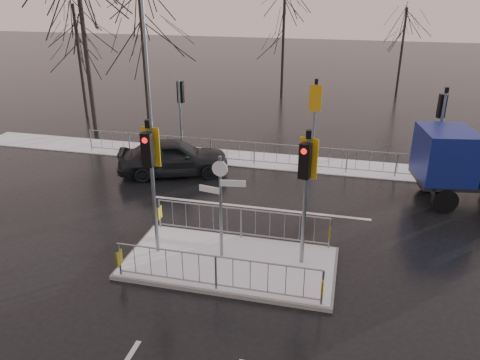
% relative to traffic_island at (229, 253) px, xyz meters
% --- Properties ---
extents(ground, '(120.00, 120.00, 0.00)m').
position_rel_traffic_island_xyz_m(ground, '(0.01, -0.01, -0.39)').
color(ground, black).
rests_on(ground, ground).
extents(snow_verge, '(30.00, 2.00, 0.04)m').
position_rel_traffic_island_xyz_m(snow_verge, '(0.01, 8.59, -0.37)').
color(snow_verge, white).
rests_on(snow_verge, ground).
extents(lane_markings, '(8.00, 11.38, 0.01)m').
position_rel_traffic_island_xyz_m(lane_markings, '(0.01, -0.34, -0.39)').
color(lane_markings, silver).
rests_on(lane_markings, ground).
extents(traffic_island, '(6.00, 3.04, 4.15)m').
position_rel_traffic_island_xyz_m(traffic_island, '(0.00, 0.00, 0.00)').
color(traffic_island, slate).
rests_on(traffic_island, ground).
extents(far_kerb_fixtures, '(18.00, 0.65, 3.83)m').
position_rel_traffic_island_xyz_m(far_kerb_fixtures, '(0.31, 8.08, 0.63)').
color(far_kerb_fixtures, gray).
rests_on(far_kerb_fixtures, ground).
extents(car_far_lane, '(4.90, 3.27, 1.55)m').
position_rel_traffic_island_xyz_m(car_far_lane, '(-4.07, 6.15, 0.38)').
color(car_far_lane, black).
rests_on(car_far_lane, ground).
extents(flatbed_truck, '(6.18, 3.08, 2.74)m').
position_rel_traffic_island_xyz_m(flatbed_truck, '(7.24, 6.09, 1.07)').
color(flatbed_truck, black).
rests_on(flatbed_truck, ground).
extents(tree_near_a, '(4.75, 4.75, 8.97)m').
position_rel_traffic_island_xyz_m(tree_near_a, '(-10.49, 10.99, 5.72)').
color(tree_near_a, black).
rests_on(tree_near_a, ground).
extents(tree_near_b, '(4.00, 4.00, 7.55)m').
position_rel_traffic_island_xyz_m(tree_near_b, '(-7.99, 12.49, 4.76)').
color(tree_near_b, black).
rests_on(tree_near_b, ground).
extents(tree_near_c, '(3.50, 3.50, 6.61)m').
position_rel_traffic_island_xyz_m(tree_near_c, '(-12.49, 13.49, 4.11)').
color(tree_near_c, black).
rests_on(tree_near_c, ground).
extents(tree_far_a, '(3.75, 3.75, 7.08)m').
position_rel_traffic_island_xyz_m(tree_far_a, '(-1.99, 21.99, 4.43)').
color(tree_far_a, black).
rests_on(tree_far_a, ground).
extents(tree_far_b, '(3.25, 3.25, 6.14)m').
position_rel_traffic_island_xyz_m(tree_far_b, '(6.01, 23.99, 3.79)').
color(tree_far_b, black).
rests_on(tree_far_b, ground).
extents(street_lamp_left, '(1.25, 0.18, 8.20)m').
position_rel_traffic_island_xyz_m(street_lamp_left, '(-6.42, 9.49, 4.10)').
color(street_lamp_left, gray).
rests_on(street_lamp_left, ground).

